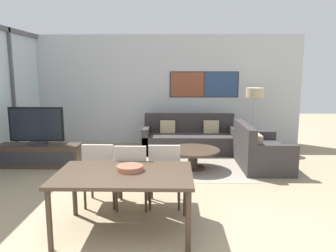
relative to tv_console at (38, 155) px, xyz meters
name	(u,v)px	position (x,y,z in m)	size (l,w,h in m)	color
wall_back	(161,90)	(2.37, 2.16, 1.18)	(7.26, 0.09, 2.80)	silver
area_rug	(193,169)	(3.09, -0.13, -0.22)	(2.21, 1.67, 0.01)	gray
tv_console	(38,155)	(0.00, 0.00, 0.00)	(1.67, 0.47, 0.44)	#423326
television	(36,126)	(0.00, 0.00, 0.59)	(1.08, 0.20, 0.75)	#2D2D33
sofa_main	(189,139)	(3.09, 1.32, 0.06)	(2.17, 0.91, 0.87)	#383333
sofa_side	(258,153)	(4.40, 0.04, 0.06)	(0.91, 1.49, 0.87)	#383333
coffee_table	(193,154)	(3.09, -0.13, 0.08)	(1.04, 1.04, 0.39)	#423326
dining_table	(124,179)	(2.14, -2.68, 0.44)	(1.58, 1.00, 0.73)	#423326
dining_chair_left	(100,171)	(1.70, -1.93, 0.29)	(0.46, 0.46, 0.92)	#B2A899
dining_chair_centre	(132,173)	(2.14, -2.01, 0.29)	(0.46, 0.46, 0.92)	#B2A899
dining_chair_right	(165,172)	(2.59, -1.95, 0.29)	(0.46, 0.46, 0.92)	#B2A899
fruit_bowl	(130,168)	(2.20, -2.59, 0.54)	(0.31, 0.31, 0.06)	#995642
floor_lamp	(255,96)	(4.61, 1.39, 1.09)	(0.41, 0.41, 1.50)	#2D2D33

